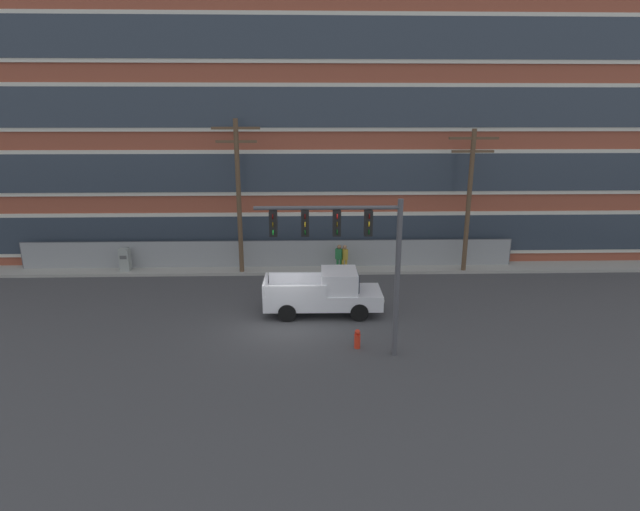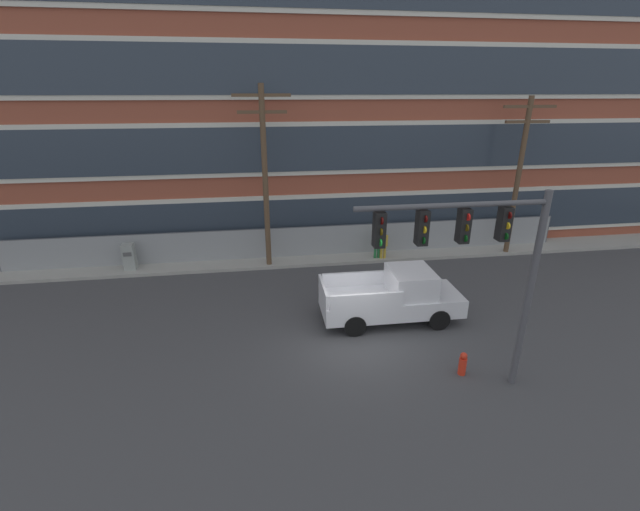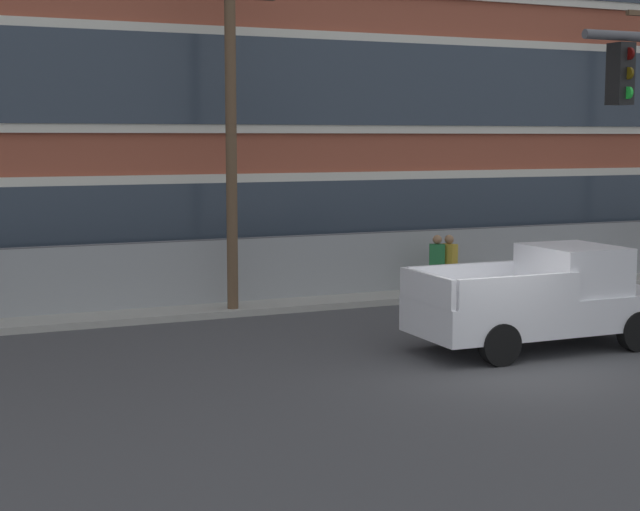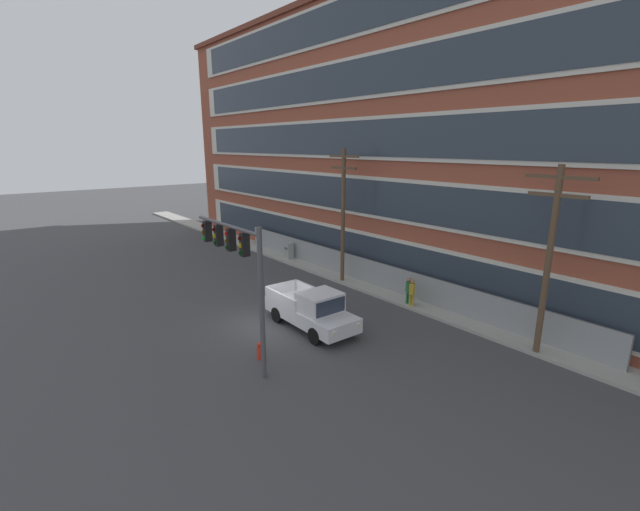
# 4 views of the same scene
# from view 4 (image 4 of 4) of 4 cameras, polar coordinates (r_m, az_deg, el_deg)

# --- Properties ---
(ground_plane) EXTENTS (160.00, 160.00, 0.00)m
(ground_plane) POSITION_cam_4_polar(r_m,az_deg,el_deg) (22.22, -6.70, -8.97)
(ground_plane) COLOR #424244
(sidewalk_building_side) EXTENTS (80.00, 1.94, 0.16)m
(sidewalk_building_side) POSITION_cam_4_polar(r_m,az_deg,el_deg) (26.91, 7.82, -4.56)
(sidewalk_building_side) COLOR #9E9B93
(sidewalk_building_side) RESTS_ON ground
(brick_mill_building) EXTENTS (56.27, 10.72, 18.47)m
(brick_mill_building) POSITION_cam_4_polar(r_m,az_deg,el_deg) (29.52, 18.46, 14.65)
(brick_mill_building) COLOR brown
(brick_mill_building) RESTS_ON ground
(chain_link_fence) EXTENTS (28.77, 0.06, 1.74)m
(chain_link_fence) POSITION_cam_4_polar(r_m,az_deg,el_deg) (27.68, 6.50, -2.21)
(chain_link_fence) COLOR gray
(chain_link_fence) RESTS_ON ground
(traffic_signal_mast) EXTENTS (5.23, 0.43, 5.97)m
(traffic_signal_mast) POSITION_cam_4_polar(r_m,az_deg,el_deg) (17.32, -10.99, -0.37)
(traffic_signal_mast) COLOR #4C4C51
(traffic_signal_mast) RESTS_ON ground
(pickup_truck_white) EXTENTS (5.39, 2.19, 2.04)m
(pickup_truck_white) POSITION_cam_4_polar(r_m,az_deg,el_deg) (21.14, -1.05, -7.31)
(pickup_truck_white) COLOR silver
(pickup_truck_white) RESTS_ON ground
(utility_pole_near_corner) EXTENTS (2.59, 0.26, 8.64)m
(utility_pole_near_corner) POSITION_cam_4_polar(r_m,az_deg,el_deg) (27.27, 3.10, 6.04)
(utility_pole_near_corner) COLOR brown
(utility_pole_near_corner) RESTS_ON ground
(utility_pole_midblock) EXTENTS (2.71, 0.26, 8.10)m
(utility_pole_midblock) POSITION_cam_4_polar(r_m,az_deg,el_deg) (19.76, 28.28, 0.26)
(utility_pole_midblock) COLOR brown
(utility_pole_midblock) RESTS_ON ground
(electrical_cabinet) EXTENTS (0.55, 0.53, 1.45)m
(electrical_cabinet) POSITION_cam_4_polar(r_m,az_deg,el_deg) (33.50, -4.17, 0.51)
(electrical_cabinet) COLOR #939993
(electrical_cabinet) RESTS_ON ground
(pedestrian_near_cabinet) EXTENTS (0.47, 0.40, 1.69)m
(pedestrian_near_cabinet) POSITION_cam_4_polar(r_m,az_deg,el_deg) (24.41, 11.76, -4.53)
(pedestrian_near_cabinet) COLOR #236B38
(pedestrian_near_cabinet) RESTS_ON ground
(pedestrian_by_fence) EXTENTS (0.37, 0.46, 1.69)m
(pedestrian_by_fence) POSITION_cam_4_polar(r_m,az_deg,el_deg) (24.16, 12.17, -4.76)
(pedestrian_by_fence) COLOR #B7932D
(pedestrian_by_fence) RESTS_ON ground
(fire_hydrant) EXTENTS (0.24, 0.24, 0.78)m
(fire_hydrant) POSITION_cam_4_polar(r_m,az_deg,el_deg) (18.69, -8.04, -12.46)
(fire_hydrant) COLOR red
(fire_hydrant) RESTS_ON ground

